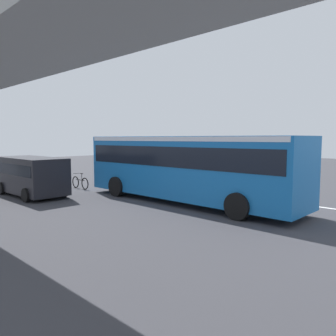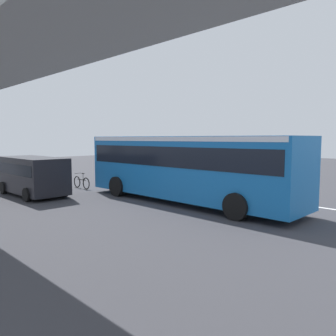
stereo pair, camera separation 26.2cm
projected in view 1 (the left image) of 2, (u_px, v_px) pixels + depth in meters
ground at (191, 197)px, 17.23m from camera, size 80.00×80.00×0.00m
city_bus at (185, 163)px, 15.64m from camera, size 11.54×2.85×3.15m
parked_van at (31, 174)px, 17.50m from camera, size 4.80×2.17×2.05m
bicycle_black at (80, 183)px, 20.00m from camera, size 1.77×0.44×0.96m
traffic_sign at (143, 154)px, 25.00m from camera, size 0.08×0.60×2.80m
lane_dash_leftmost at (324, 208)px, 14.56m from camera, size 2.00×0.20×0.01m
lane_dash_left at (245, 197)px, 17.31m from camera, size 2.00×0.20×0.01m
lane_dash_centre at (187, 189)px, 20.06m from camera, size 2.00×0.20×0.01m
lane_dash_right at (143, 183)px, 22.81m from camera, size 2.00×0.20×0.01m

